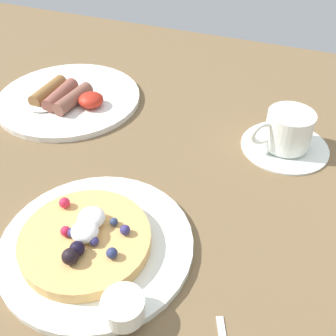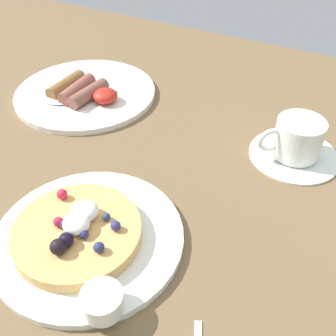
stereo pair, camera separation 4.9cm
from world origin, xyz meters
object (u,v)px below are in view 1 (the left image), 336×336
object	(u,v)px
coffee_saucer	(285,146)
coffee_cup	(288,129)
pancake_plate	(97,244)
breakfast_plate	(69,98)
syrup_ramekin	(123,307)

from	to	relation	value
coffee_saucer	coffee_cup	xyz separation A→B (cm)	(-0.13, -0.11, 3.47)
pancake_plate	coffee_cup	xyz separation A→B (cm)	(18.81, 29.65, 3.29)
breakfast_plate	coffee_saucer	distance (cm)	41.60
breakfast_plate	coffee_cup	size ratio (longest dim) A/B	2.98
coffee_cup	coffee_saucer	bearing A→B (deg)	40.52
pancake_plate	coffee_saucer	xyz separation A→B (cm)	(18.94, 29.76, -0.18)
breakfast_plate	coffee_cup	xyz separation A→B (cm)	(41.46, 0.26, 3.28)
pancake_plate	breakfast_plate	distance (cm)	37.11
pancake_plate	coffee_saucer	world-z (taller)	pancake_plate
breakfast_plate	pancake_plate	bearing A→B (deg)	-52.37
breakfast_plate	coffee_cup	distance (cm)	41.59
pancake_plate	breakfast_plate	xyz separation A→B (cm)	(-22.66, 29.39, 0.01)
syrup_ramekin	coffee_cup	distance (cm)	38.79
breakfast_plate	syrup_ramekin	bearing A→B (deg)	-50.58
coffee_saucer	coffee_cup	bearing A→B (deg)	-139.48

